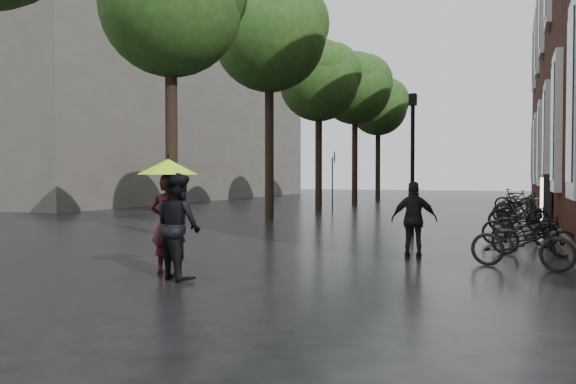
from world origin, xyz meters
The scene contains 11 objects.
ground centered at (0.00, 0.00, 0.00)m, with size 120.00×120.00×0.00m, color black.
bg_building centered at (-22.00, 28.00, 7.00)m, with size 16.00×30.00×14.00m, color #47423D.
street_trees centered at (-3.99, 15.91, 6.34)m, with size 4.33×34.03×8.91m.
person_burgundy centered at (-0.89, 2.07, 0.83)m, with size 0.60×0.40×1.66m, color black.
person_black centered at (-0.47, 1.73, 0.83)m, with size 0.81×0.63×1.66m, color black.
lime_umbrella centered at (-0.77, 1.92, 1.76)m, with size 0.99×0.99×1.47m.
pedestrian_walking centered at (2.59, 5.37, 0.76)m, with size 0.89×0.37×1.51m, color black.
parked_bicycles centered at (4.60, 13.51, 0.47)m, with size 2.09×17.82×1.03m.
ad_lightbox centered at (5.32, 13.40, 0.84)m, with size 0.26×1.11×1.68m.
lamp_post centered at (1.86, 9.52, 2.32)m, with size 0.20×0.20×3.82m.
cycle_sign centered at (-3.20, 18.56, 1.80)m, with size 0.14×0.49×2.72m.
Camera 1 is at (4.40, -5.74, 1.61)m, focal length 35.00 mm.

